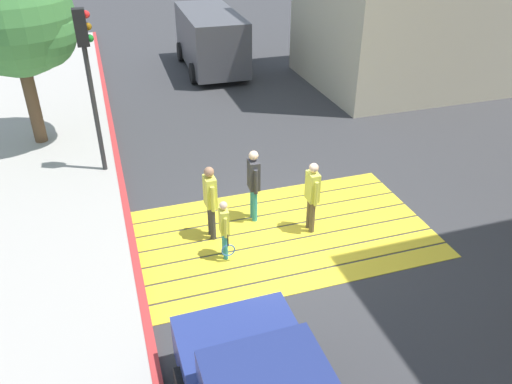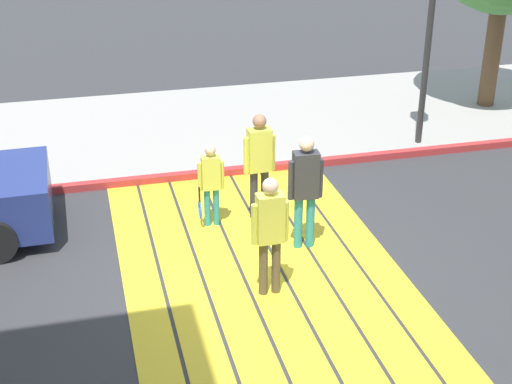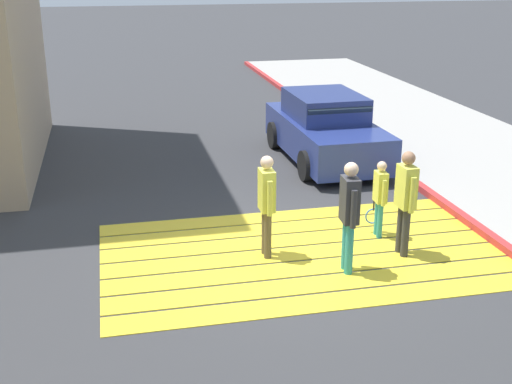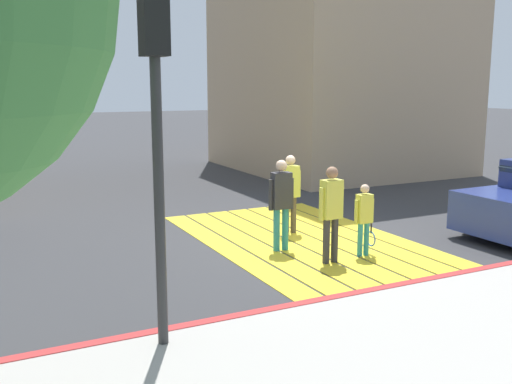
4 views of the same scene
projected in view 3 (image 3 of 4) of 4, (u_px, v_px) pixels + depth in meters
name	position (u px, v px, depth m)	size (l,w,h in m)	color
ground_plane	(302.00, 253.00, 10.81)	(120.00, 120.00, 0.00)	#38383A
crosswalk_stripes	(302.00, 253.00, 10.81)	(6.40, 3.80, 0.01)	yellow
curb_painted	(484.00, 233.00, 11.45)	(0.16, 40.00, 0.13)	#BC3333
car_parked_near_curb	(326.00, 130.00, 15.54)	(2.03, 4.32, 1.57)	navy
pedestrian_adult_lead	(406.00, 196.00, 10.44)	(0.23, 0.50, 1.72)	#333338
pedestrian_adult_trailing	(267.00, 199.00, 10.39)	(0.21, 0.49, 1.67)	brown
pedestrian_adult_side	(349.00, 209.00, 9.85)	(0.25, 0.51, 1.74)	teal
pedestrian_child_with_racket	(380.00, 194.00, 11.23)	(0.28, 0.41, 1.34)	teal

